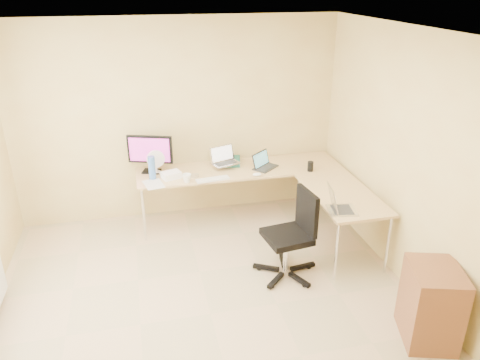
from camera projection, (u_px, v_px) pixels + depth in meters
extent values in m
plane|color=tan|center=(211.00, 314.00, 4.51)|extent=(4.50, 4.50, 0.00)
plane|color=white|center=(202.00, 37.00, 3.46)|extent=(4.50, 4.50, 0.00)
plane|color=#CDBC79|center=(179.00, 121.00, 5.99)|extent=(4.50, 0.00, 4.50)
plane|color=#CDBC79|center=(424.00, 172.00, 4.42)|extent=(0.00, 4.50, 4.50)
cube|color=tan|center=(240.00, 193.00, 6.16)|extent=(2.65, 0.70, 0.73)
cube|color=tan|center=(339.00, 221.00, 5.47)|extent=(0.70, 1.30, 0.73)
cube|color=black|center=(150.00, 154.00, 5.80)|extent=(0.60, 0.36, 0.49)
cube|color=#205D4F|center=(231.00, 161.00, 6.16)|extent=(0.31, 0.37, 0.05)
cube|color=silver|center=(225.00, 156.00, 5.96)|extent=(0.41, 0.36, 0.22)
cube|color=black|center=(266.00, 161.00, 5.97)|extent=(0.41, 0.40, 0.21)
cube|color=silver|center=(213.00, 179.00, 5.66)|extent=(0.42, 0.16, 0.02)
ellipsoid|color=white|center=(257.00, 174.00, 5.77)|extent=(0.13, 0.11, 0.04)
imported|color=white|center=(187.00, 178.00, 5.58)|extent=(0.11, 0.11, 0.10)
cylinder|color=silver|center=(195.00, 176.00, 5.75)|extent=(0.13, 0.13, 0.03)
cylinder|color=#3B65A8|center=(152.00, 168.00, 5.63)|extent=(0.11, 0.11, 0.29)
cube|color=silver|center=(154.00, 184.00, 5.54)|extent=(0.27, 0.34, 0.01)
cube|color=white|center=(171.00, 175.00, 5.70)|extent=(0.26, 0.22, 0.08)
cylinder|color=white|center=(156.00, 162.00, 5.81)|extent=(0.25, 0.25, 0.29)
cylinder|color=black|center=(310.00, 166.00, 5.90)|extent=(0.09, 0.09, 0.13)
cube|color=silver|center=(343.00, 201.00, 4.87)|extent=(0.39, 0.33, 0.23)
cube|color=black|center=(287.00, 234.00, 4.92)|extent=(0.66, 0.66, 0.98)
cube|color=brown|center=(431.00, 305.00, 4.08)|extent=(0.56, 0.63, 0.73)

